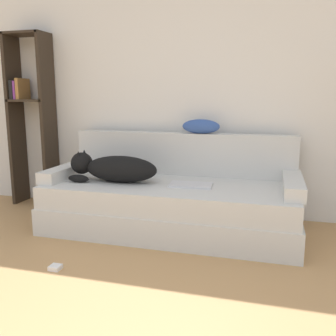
{
  "coord_description": "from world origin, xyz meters",
  "views": [
    {
      "loc": [
        0.79,
        -0.69,
        1.14
      ],
      "look_at": [
        -0.03,
        2.22,
        0.56
      ],
      "focal_mm": 40.0,
      "sensor_mm": 36.0,
      "label": 1
    }
  ],
  "objects_px": {
    "throw_pillow": "(201,126)",
    "bookshelf": "(30,112)",
    "power_adapter": "(55,267)",
    "dog": "(114,168)",
    "couch": "(171,207)",
    "laptop": "(191,185)"
  },
  "relations": [
    {
      "from": "bookshelf",
      "to": "power_adapter",
      "type": "relative_size",
      "value": 24.0
    },
    {
      "from": "couch",
      "to": "bookshelf",
      "type": "height_order",
      "value": "bookshelf"
    },
    {
      "from": "couch",
      "to": "dog",
      "type": "bearing_deg",
      "value": -171.87
    },
    {
      "from": "dog",
      "to": "throw_pillow",
      "type": "height_order",
      "value": "throw_pillow"
    },
    {
      "from": "dog",
      "to": "laptop",
      "type": "height_order",
      "value": "dog"
    },
    {
      "from": "dog",
      "to": "throw_pillow",
      "type": "bearing_deg",
      "value": 33.83
    },
    {
      "from": "power_adapter",
      "to": "couch",
      "type": "bearing_deg",
      "value": 60.53
    },
    {
      "from": "dog",
      "to": "power_adapter",
      "type": "distance_m",
      "value": 1.03
    },
    {
      "from": "dog",
      "to": "bookshelf",
      "type": "xyz_separation_m",
      "value": [
        -1.15,
        0.48,
        0.45
      ]
    },
    {
      "from": "throw_pillow",
      "to": "bookshelf",
      "type": "height_order",
      "value": "bookshelf"
    },
    {
      "from": "dog",
      "to": "throw_pillow",
      "type": "relative_size",
      "value": 2.29
    },
    {
      "from": "laptop",
      "to": "throw_pillow",
      "type": "relative_size",
      "value": 1.04
    },
    {
      "from": "couch",
      "to": "laptop",
      "type": "relative_size",
      "value": 5.9
    },
    {
      "from": "bookshelf",
      "to": "power_adapter",
      "type": "distance_m",
      "value": 2.01
    },
    {
      "from": "couch",
      "to": "bookshelf",
      "type": "distance_m",
      "value": 1.87
    },
    {
      "from": "dog",
      "to": "power_adapter",
      "type": "relative_size",
      "value": 10.73
    },
    {
      "from": "throw_pillow",
      "to": "couch",
      "type": "bearing_deg",
      "value": -115.09
    },
    {
      "from": "laptop",
      "to": "power_adapter",
      "type": "xyz_separation_m",
      "value": [
        -0.73,
        -0.91,
        -0.41
      ]
    },
    {
      "from": "dog",
      "to": "power_adapter",
      "type": "height_order",
      "value": "dog"
    },
    {
      "from": "laptop",
      "to": "bookshelf",
      "type": "height_order",
      "value": "bookshelf"
    },
    {
      "from": "couch",
      "to": "dog",
      "type": "xyz_separation_m",
      "value": [
        -0.5,
        -0.07,
        0.33
      ]
    },
    {
      "from": "throw_pillow",
      "to": "power_adapter",
      "type": "relative_size",
      "value": 4.68
    }
  ]
}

